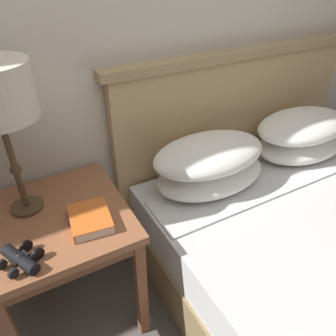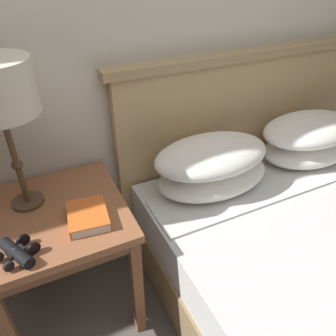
% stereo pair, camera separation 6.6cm
% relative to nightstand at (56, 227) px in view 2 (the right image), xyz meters
% --- Properties ---
extents(wall_back, '(8.00, 0.06, 2.60)m').
position_rel_nightstand_xyz_m(wall_back, '(0.57, 0.33, 0.75)').
color(wall_back, beige).
rests_on(wall_back, ground_plane).
extents(nightstand, '(0.58, 0.58, 0.64)m').
position_rel_nightstand_xyz_m(nightstand, '(0.00, 0.00, 0.00)').
color(nightstand, brown).
rests_on(nightstand, ground_plane).
extents(bed, '(1.58, 1.93, 1.10)m').
position_rel_nightstand_xyz_m(bed, '(1.11, -0.56, -0.25)').
color(bed, olive).
rests_on(bed, ground_plane).
extents(book_on_nightstand, '(0.17, 0.21, 0.04)m').
position_rel_nightstand_xyz_m(book_on_nightstand, '(0.12, -0.11, 0.11)').
color(book_on_nightstand, silver).
rests_on(book_on_nightstand, nightstand).
extents(binoculars_pair, '(0.16, 0.16, 0.05)m').
position_rel_nightstand_xyz_m(binoculars_pair, '(-0.15, -0.19, 0.11)').
color(binoculars_pair, black).
rests_on(binoculars_pair, nightstand).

